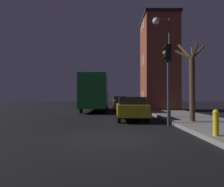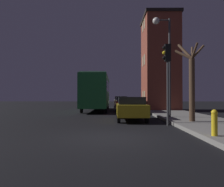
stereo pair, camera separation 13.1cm
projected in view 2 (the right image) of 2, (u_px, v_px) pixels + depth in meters
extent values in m
plane|color=black|center=(112.00, 137.00, 8.20)|extent=(120.00, 120.00, 0.00)
cube|color=brown|center=(160.00, 64.00, 23.98)|extent=(3.47, 4.85, 9.82)
cube|color=black|center=(160.00, 18.00, 24.05)|extent=(3.71, 5.09, 0.30)
cube|color=beige|center=(145.00, 96.00, 23.34)|extent=(0.03, 0.70, 1.10)
cube|color=beige|center=(143.00, 96.00, 24.55)|extent=(0.03, 0.70, 1.10)
cube|color=beige|center=(144.00, 60.00, 23.39)|extent=(0.03, 0.70, 1.10)
cube|color=beige|center=(143.00, 61.00, 24.60)|extent=(0.03, 0.70, 1.10)
cube|color=beige|center=(144.00, 23.00, 23.44)|extent=(0.03, 0.70, 1.10)
cube|color=beige|center=(143.00, 27.00, 24.66)|extent=(0.03, 0.70, 1.10)
cylinder|color=#38383A|center=(170.00, 68.00, 14.55)|extent=(0.14, 0.14, 6.57)
cylinder|color=#38383A|center=(163.00, 20.00, 14.59)|extent=(0.90, 0.09, 0.09)
sphere|color=white|center=(156.00, 21.00, 14.60)|extent=(0.46, 0.46, 0.46)
cylinder|color=#38383A|center=(168.00, 93.00, 11.42)|extent=(0.12, 0.12, 3.38)
cube|color=black|center=(168.00, 53.00, 11.45)|extent=(0.30, 0.24, 0.90)
sphere|color=black|center=(164.00, 48.00, 11.46)|extent=(0.20, 0.20, 0.20)
sphere|color=yellow|center=(164.00, 53.00, 11.46)|extent=(0.20, 0.20, 0.20)
sphere|color=black|center=(164.00, 58.00, 11.45)|extent=(0.20, 0.20, 0.20)
cylinder|color=#473323|center=(192.00, 90.00, 11.91)|extent=(0.31, 0.31, 3.42)
cylinder|color=#473323|center=(192.00, 53.00, 12.57)|extent=(0.63, 1.39, 1.01)
cylinder|color=#473323|center=(185.00, 52.00, 12.49)|extent=(0.57, 1.24, 1.12)
cylinder|color=#473323|center=(195.00, 51.00, 11.67)|extent=(0.24, 0.65, 0.82)
cylinder|color=#473323|center=(198.00, 52.00, 11.73)|extent=(0.64, 0.54, 0.73)
cylinder|color=#473323|center=(183.00, 55.00, 12.24)|extent=(0.88, 0.76, 0.68)
cube|color=#1E6B33|center=(97.00, 92.00, 23.42)|extent=(2.44, 10.37, 3.10)
cube|color=black|center=(97.00, 87.00, 23.43)|extent=(2.46, 9.54, 1.12)
cube|color=#B2B2B2|center=(97.00, 77.00, 23.45)|extent=(2.32, 9.85, 0.12)
cylinder|color=black|center=(108.00, 105.00, 26.76)|extent=(0.18, 0.96, 0.96)
cylinder|color=black|center=(90.00, 105.00, 26.78)|extent=(0.18, 0.96, 0.96)
cylinder|color=black|center=(106.00, 108.00, 20.02)|extent=(0.18, 0.96, 0.96)
cylinder|color=black|center=(82.00, 108.00, 20.04)|extent=(0.18, 0.96, 0.96)
cube|color=olive|center=(131.00, 110.00, 13.87)|extent=(1.79, 3.96, 0.70)
cube|color=black|center=(131.00, 101.00, 13.68)|extent=(1.58, 2.06, 0.46)
cylinder|color=black|center=(141.00, 113.00, 15.14)|extent=(0.18, 0.70, 0.70)
cylinder|color=black|center=(118.00, 113.00, 15.16)|extent=(0.18, 0.70, 0.70)
cylinder|color=black|center=(147.00, 117.00, 12.57)|extent=(0.18, 0.70, 0.70)
cylinder|color=black|center=(119.00, 117.00, 12.58)|extent=(0.18, 0.70, 0.70)
cube|color=#B21E19|center=(125.00, 105.00, 23.23)|extent=(1.89, 3.97, 0.66)
cube|color=black|center=(125.00, 99.00, 23.04)|extent=(1.66, 2.07, 0.49)
cylinder|color=black|center=(132.00, 107.00, 24.51)|extent=(0.18, 0.65, 0.65)
cylinder|color=black|center=(117.00, 107.00, 24.52)|extent=(0.18, 0.65, 0.65)
cylinder|color=black|center=(134.00, 108.00, 21.92)|extent=(0.18, 0.65, 0.65)
cylinder|color=black|center=(117.00, 108.00, 21.94)|extent=(0.18, 0.65, 0.65)
cube|color=beige|center=(121.00, 102.00, 30.82)|extent=(1.88, 4.28, 0.71)
cube|color=black|center=(121.00, 98.00, 30.61)|extent=(1.66, 2.23, 0.51)
cylinder|color=black|center=(126.00, 105.00, 32.20)|extent=(0.18, 0.69, 0.69)
cylinder|color=black|center=(115.00, 105.00, 32.21)|extent=(0.18, 0.69, 0.69)
cylinder|color=black|center=(127.00, 105.00, 29.42)|extent=(0.18, 0.69, 0.69)
cylinder|color=black|center=(115.00, 105.00, 29.43)|extent=(0.18, 0.69, 0.69)
cylinder|color=gold|center=(214.00, 125.00, 7.48)|extent=(0.20, 0.20, 0.75)
sphere|color=gold|center=(214.00, 113.00, 7.48)|extent=(0.21, 0.21, 0.21)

